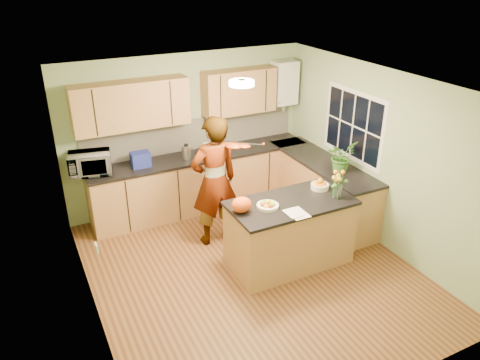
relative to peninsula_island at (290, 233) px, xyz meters
name	(u,v)px	position (x,y,z in m)	size (l,w,h in m)	color
floor	(251,270)	(-0.54, 0.05, -0.47)	(4.50, 4.50, 0.00)	#573019
ceiling	(254,85)	(-0.54, 0.05, 2.03)	(4.00, 4.50, 0.02)	silver
wall_back	(187,132)	(-0.54, 2.30, 0.78)	(4.00, 0.02, 2.50)	#94B07D
wall_front	(379,292)	(-0.54, -2.20, 0.78)	(4.00, 0.02, 2.50)	#94B07D
wall_left	(84,224)	(-2.54, 0.05, 0.78)	(0.02, 4.50, 2.50)	#94B07D
wall_right	(379,158)	(1.46, 0.05, 0.78)	(0.02, 4.50, 2.50)	#94B07D
back_counter	(202,181)	(-0.44, 2.00, 0.00)	(3.64, 0.62, 0.94)	#A27440
right_counter	(321,188)	(1.16, 0.90, 0.00)	(0.62, 2.24, 0.94)	#A27440
splashback	(193,134)	(-0.44, 2.29, 0.73)	(3.60, 0.02, 0.52)	beige
upper_cabinets	(178,99)	(-0.72, 2.13, 1.38)	(3.20, 0.34, 0.70)	#A27440
boiler	(284,83)	(1.16, 2.14, 1.43)	(0.40, 0.30, 0.86)	silver
window_right	(353,126)	(1.45, 0.65, 1.08)	(0.01, 1.30, 1.05)	silver
light_switch	(97,248)	(-2.53, -0.55, 0.83)	(0.02, 0.09, 0.09)	silver
ceiling_lamp	(242,83)	(-0.54, 0.35, 1.99)	(0.30, 0.30, 0.07)	#FFEABF
peninsula_island	(290,233)	(0.00, 0.00, 0.00)	(1.63, 0.84, 0.93)	#A27440
fruit_dish	(268,205)	(-0.35, 0.00, 0.51)	(0.28, 0.28, 0.10)	beige
orange_bowl	(320,185)	(0.55, 0.15, 0.53)	(0.24, 0.24, 0.14)	beige
flower_vase	(339,177)	(0.60, -0.18, 0.76)	(0.24, 0.24, 0.45)	silver
orange_bag	(241,205)	(-0.70, 0.05, 0.56)	(0.26, 0.22, 0.20)	#E04B12
papers	(297,213)	(-0.10, -0.30, 0.47)	(0.22, 0.30, 0.01)	white
violinist	(214,182)	(-0.66, 0.96, 0.49)	(0.70, 0.46, 1.91)	tan
violin	(234,146)	(-0.46, 0.74, 1.06)	(0.54, 0.22, 0.11)	#531305
microwave	(90,163)	(-2.14, 2.04, 0.63)	(0.58, 0.39, 0.32)	silver
blue_box	(141,159)	(-1.42, 1.97, 0.58)	(0.28, 0.21, 0.22)	navy
kettle	(186,151)	(-0.69, 1.96, 0.59)	(0.15, 0.15, 0.28)	silver
jar_cream	(206,148)	(-0.34, 2.01, 0.56)	(0.11, 0.11, 0.17)	beige
jar_white	(217,148)	(-0.18, 1.97, 0.55)	(0.11, 0.11, 0.17)	silver
potted_plant	(341,156)	(1.16, 0.49, 0.70)	(0.41, 0.36, 0.46)	#3C7928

